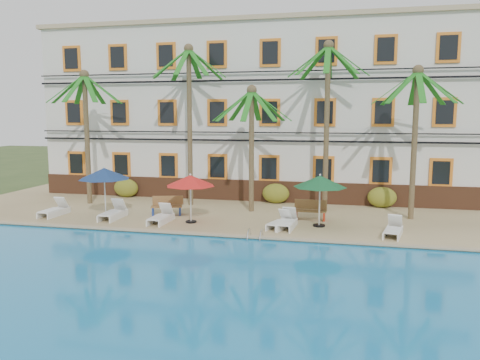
% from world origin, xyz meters
% --- Properties ---
extents(ground, '(100.00, 100.00, 0.00)m').
position_xyz_m(ground, '(0.00, 0.00, 0.00)').
color(ground, '#384C23').
rests_on(ground, ground).
extents(pool_deck, '(30.00, 12.00, 0.25)m').
position_xyz_m(pool_deck, '(0.00, 5.00, 0.12)').
color(pool_deck, tan).
rests_on(pool_deck, ground).
extents(swimming_pool, '(26.00, 12.00, 0.20)m').
position_xyz_m(swimming_pool, '(0.00, -7.00, 0.10)').
color(swimming_pool, '#197FBF').
rests_on(swimming_pool, ground).
extents(pool_coping, '(30.00, 0.35, 0.06)m').
position_xyz_m(pool_coping, '(0.00, -0.90, 0.28)').
color(pool_coping, tan).
rests_on(pool_coping, pool_deck).
extents(hotel_building, '(25.40, 6.44, 10.22)m').
position_xyz_m(hotel_building, '(0.00, 9.98, 5.37)').
color(hotel_building, silver).
rests_on(hotel_building, pool_deck).
extents(palm_a, '(4.00, 4.00, 7.26)m').
position_xyz_m(palm_a, '(-8.13, 4.30, 4.93)').
color(palm_a, brown).
rests_on(palm_a, pool_deck).
extents(palm_b, '(4.00, 4.00, 8.56)m').
position_xyz_m(palm_b, '(-2.53, 5.15, 5.68)').
color(palm_b, brown).
rests_on(palm_b, pool_deck).
extents(palm_c, '(4.00, 4.00, 6.33)m').
position_xyz_m(palm_c, '(1.04, 4.18, 4.37)').
color(palm_c, brown).
rests_on(palm_c, pool_deck).
extents(palm_d, '(4.00, 4.00, 8.49)m').
position_xyz_m(palm_d, '(4.68, 5.11, 5.64)').
color(palm_d, brown).
rests_on(palm_d, pool_deck).
extents(palm_e, '(4.00, 4.00, 7.11)m').
position_xyz_m(palm_e, '(8.73, 4.07, 4.84)').
color(palm_e, brown).
rests_on(palm_e, pool_deck).
extents(shrub_left, '(1.50, 0.90, 1.10)m').
position_xyz_m(shrub_left, '(-7.08, 6.60, 0.80)').
color(shrub_left, '#325D1A').
rests_on(shrub_left, pool_deck).
extents(shrub_mid, '(1.50, 0.90, 1.10)m').
position_xyz_m(shrub_mid, '(1.94, 6.60, 0.80)').
color(shrub_mid, '#325D1A').
rests_on(shrub_mid, pool_deck).
extents(shrub_right, '(1.50, 0.90, 1.10)m').
position_xyz_m(shrub_right, '(7.60, 6.60, 0.80)').
color(shrub_right, '#325D1A').
rests_on(shrub_right, pool_deck).
extents(umbrella_blue, '(2.44, 2.44, 2.44)m').
position_xyz_m(umbrella_blue, '(-5.55, 1.34, 2.33)').
color(umbrella_blue, black).
rests_on(umbrella_blue, pool_deck).
extents(umbrella_red, '(2.25, 2.25, 2.25)m').
position_xyz_m(umbrella_red, '(-1.14, 1.07, 2.17)').
color(umbrella_red, black).
rests_on(umbrella_red, pool_deck).
extents(umbrella_green, '(2.33, 2.33, 2.33)m').
position_xyz_m(umbrella_green, '(4.60, 1.60, 2.23)').
color(umbrella_green, black).
rests_on(umbrella_green, pool_deck).
extents(lounger_a, '(0.69, 1.81, 0.85)m').
position_xyz_m(lounger_a, '(-8.12, 1.03, 0.53)').
color(lounger_a, white).
rests_on(lounger_a, pool_deck).
extents(lounger_b, '(0.70, 1.89, 0.89)m').
position_xyz_m(lounger_b, '(-4.99, 1.03, 0.54)').
color(lounger_b, white).
rests_on(lounger_b, pool_deck).
extents(lounger_c, '(0.69, 1.80, 0.84)m').
position_xyz_m(lounger_c, '(-2.45, 0.74, 0.52)').
color(lounger_c, white).
rests_on(lounger_c, pool_deck).
extents(lounger_d, '(1.06, 1.73, 0.77)m').
position_xyz_m(lounger_d, '(2.97, 0.91, 0.50)').
color(lounger_d, white).
rests_on(lounger_d, pool_deck).
extents(lounger_e, '(0.78, 1.84, 0.85)m').
position_xyz_m(lounger_e, '(3.26, 0.97, 0.53)').
color(lounger_e, white).
rests_on(lounger_e, pool_deck).
extents(lounger_f, '(0.96, 1.81, 0.81)m').
position_xyz_m(lounger_f, '(7.62, 0.59, 0.51)').
color(lounger_f, white).
rests_on(lounger_f, pool_deck).
extents(bench_left, '(1.57, 0.92, 0.93)m').
position_xyz_m(bench_left, '(-2.84, 2.37, 0.72)').
color(bench_left, olive).
rests_on(bench_left, pool_deck).
extents(bench_right, '(1.51, 0.49, 0.93)m').
position_xyz_m(bench_right, '(4.12, 2.85, 0.72)').
color(bench_right, olive).
rests_on(bench_right, pool_deck).
extents(pool_ladder, '(0.54, 0.74, 0.74)m').
position_xyz_m(pool_ladder, '(2.23, -1.00, 0.25)').
color(pool_ladder, silver).
rests_on(pool_ladder, ground).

